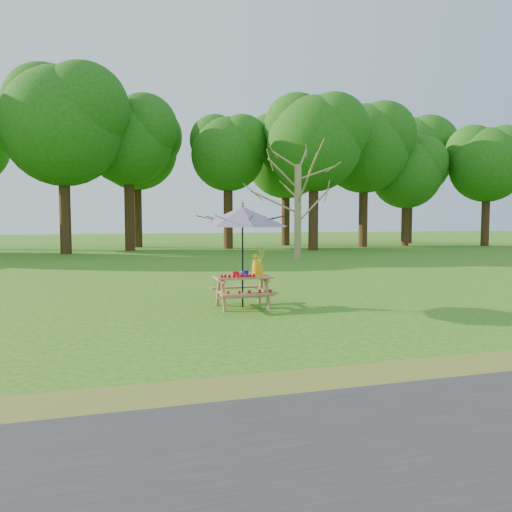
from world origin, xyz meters
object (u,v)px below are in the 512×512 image
object	(u,v)px
patio_umbrella	(243,217)
flower_bucket	(258,262)
bare_tree	(298,125)
picnic_table	(243,292)

from	to	relation	value
patio_umbrella	flower_bucket	distance (m)	1.05
bare_tree	patio_umbrella	size ratio (longest dim) A/B	4.52
bare_tree	flower_bucket	xyz separation A→B (m)	(-5.23, -11.14, -5.22)
bare_tree	picnic_table	bearing A→B (deg)	-116.45
picnic_table	flower_bucket	distance (m)	0.74
flower_bucket	patio_umbrella	bearing A→B (deg)	-165.71
picnic_table	bare_tree	bearing A→B (deg)	63.55
picnic_table	patio_umbrella	world-z (taller)	patio_umbrella
bare_tree	flower_bucket	world-z (taller)	bare_tree
patio_umbrella	flower_bucket	bearing A→B (deg)	14.29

